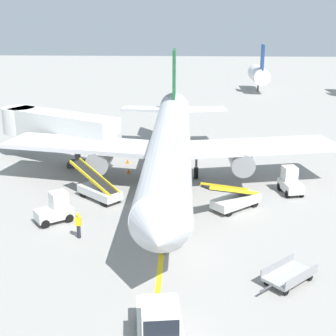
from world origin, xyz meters
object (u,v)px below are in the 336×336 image
at_px(ground_crew_marshaller, 78,224).
at_px(baggage_tug_by_cargo_door, 56,209).
at_px(baggage_cart_loaded, 289,275).
at_px(jet_bridge, 51,125).
at_px(safety_cone_wingtip_left, 243,171).
at_px(baggage_tug_near_wing, 290,182).
at_px(safety_cone_wingtip_right, 155,197).
at_px(safety_cone_nose_right, 129,171).
at_px(belt_loader_forward_hold, 235,199).
at_px(safety_cone_nose_left, 128,161).
at_px(belt_loader_aft_hold, 99,189).
at_px(airliner, 170,144).
at_px(pushback_tug, 160,324).

bearing_deg(ground_crew_marshaller, baggage_tug_by_cargo_door, 132.45).
distance_m(baggage_cart_loaded, ground_crew_marshaller, 13.03).
relative_size(jet_bridge, safety_cone_wingtip_left, 28.45).
relative_size(baggage_tug_near_wing, safety_cone_wingtip_right, 5.94).
bearing_deg(ground_crew_marshaller, safety_cone_wingtip_right, 57.62).
bearing_deg(ground_crew_marshaller, safety_cone_nose_right, 83.87).
relative_size(belt_loader_forward_hold, safety_cone_nose_left, 10.41).
bearing_deg(safety_cone_wingtip_left, belt_loader_aft_hold, -150.04).
bearing_deg(safety_cone_nose_right, jet_bridge, 157.19).
distance_m(belt_loader_forward_hold, safety_cone_wingtip_left, 8.27).
bearing_deg(airliner, baggage_cart_loaded, -65.11).
height_order(safety_cone_nose_left, safety_cone_nose_right, same).
bearing_deg(pushback_tug, baggage_tug_near_wing, 64.03).
xyz_separation_m(pushback_tug, safety_cone_nose_right, (-4.42, 22.60, -0.77)).
distance_m(ground_crew_marshaller, safety_cone_wingtip_left, 17.65).
bearing_deg(baggage_tug_by_cargo_door, jet_bridge, 107.10).
bearing_deg(pushback_tug, airliner, 91.64).
bearing_deg(airliner, safety_cone_wingtip_right, -104.47).
height_order(belt_loader_aft_hold, safety_cone_nose_right, belt_loader_aft_hold).
xyz_separation_m(baggage_cart_loaded, ground_crew_marshaller, (-12.20, 4.58, 0.44)).
bearing_deg(pushback_tug, safety_cone_wingtip_left, 75.97).
xyz_separation_m(baggage_tug_by_cargo_door, baggage_cart_loaded, (14.32, -6.90, -0.46)).
height_order(baggage_cart_loaded, ground_crew_marshaller, ground_crew_marshaller).
bearing_deg(pushback_tug, baggage_cart_loaded, 38.78).
relative_size(pushback_tug, safety_cone_nose_left, 8.69).
xyz_separation_m(baggage_tug_near_wing, safety_cone_wingtip_right, (-10.51, -1.99, -0.71)).
bearing_deg(baggage_tug_near_wing, safety_cone_wingtip_right, -169.27).
relative_size(safety_cone_nose_left, safety_cone_wingtip_right, 1.00).
distance_m(jet_bridge, belt_loader_aft_hold, 11.76).
height_order(safety_cone_wingtip_left, safety_cone_wingtip_right, same).
bearing_deg(baggage_cart_loaded, airliner, 114.89).
xyz_separation_m(pushback_tug, safety_cone_nose_left, (-4.92, 25.55, -0.77)).
bearing_deg(ground_crew_marshaller, safety_cone_nose_left, 86.80).
bearing_deg(belt_loader_aft_hold, safety_cone_wingtip_right, 1.55).
distance_m(safety_cone_nose_left, safety_cone_nose_right, 2.99).
distance_m(safety_cone_nose_left, safety_cone_wingtip_right, 9.71).
height_order(baggage_tug_near_wing, safety_cone_wingtip_left, baggage_tug_near_wing).
bearing_deg(airliner, baggage_tug_by_cargo_door, -132.15).
height_order(baggage_tug_near_wing, belt_loader_forward_hold, belt_loader_forward_hold).
bearing_deg(safety_cone_nose_right, safety_cone_wingtip_left, 2.44).
height_order(baggage_tug_near_wing, baggage_cart_loaded, baggage_tug_near_wing).
distance_m(baggage_tug_near_wing, belt_loader_aft_hold, 14.99).
bearing_deg(baggage_cart_loaded, safety_cone_wingtip_left, 92.03).
height_order(jet_bridge, safety_cone_nose_right, jet_bridge).
xyz_separation_m(airliner, baggage_tug_near_wing, (9.56, -1.70, -2.49)).
height_order(belt_loader_forward_hold, safety_cone_nose_left, belt_loader_forward_hold).
height_order(belt_loader_forward_hold, belt_loader_aft_hold, same).
xyz_separation_m(baggage_tug_by_cargo_door, safety_cone_wingtip_right, (6.40, 4.43, -0.71)).
distance_m(airliner, pushback_tug, 20.30).
relative_size(airliner, baggage_tug_by_cargo_door, 13.07).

